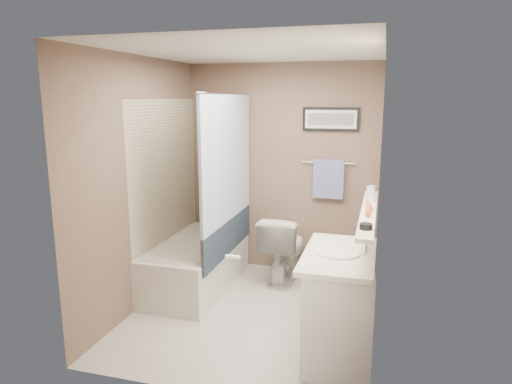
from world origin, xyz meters
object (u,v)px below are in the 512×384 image
(glass_jar, at_px, (371,191))
(soap_bottle, at_px, (371,193))
(toilet, at_px, (284,248))
(hair_brush_back, at_px, (369,206))
(vanity, at_px, (338,306))
(hair_brush_front, at_px, (368,212))
(candle_bowl_near, at_px, (366,226))
(bathtub, at_px, (197,264))

(glass_jar, distance_m, soap_bottle, 0.17)
(toilet, xyz_separation_m, hair_brush_back, (0.92, -0.97, 0.76))
(vanity, height_order, hair_brush_back, hair_brush_back)
(soap_bottle, bearing_deg, hair_brush_front, -90.00)
(toilet, height_order, hair_brush_back, hair_brush_back)
(vanity, bearing_deg, glass_jar, 74.50)
(vanity, height_order, hair_brush_front, hair_brush_front)
(hair_brush_back, bearing_deg, hair_brush_front, -90.00)
(candle_bowl_near, relative_size, soap_bottle, 0.65)
(toilet, height_order, vanity, vanity)
(hair_brush_front, distance_m, hair_brush_back, 0.19)
(glass_jar, bearing_deg, toilet, 152.28)
(toilet, distance_m, hair_brush_back, 1.54)
(vanity, height_order, glass_jar, glass_jar)
(vanity, xyz_separation_m, candle_bowl_near, (0.19, -0.24, 0.73))
(vanity, relative_size, hair_brush_front, 4.09)
(vanity, distance_m, hair_brush_front, 0.78)
(hair_brush_front, relative_size, soap_bottle, 1.60)
(candle_bowl_near, distance_m, hair_brush_back, 0.61)
(bathtub, relative_size, soap_bottle, 10.88)
(hair_brush_front, bearing_deg, bathtub, 157.77)
(toilet, xyz_separation_m, candle_bowl_near, (0.92, -1.59, 0.76))
(candle_bowl_near, distance_m, soap_bottle, 0.94)
(toilet, relative_size, hair_brush_front, 3.43)
(toilet, bearing_deg, glass_jar, 156.07)
(toilet, relative_size, soap_bottle, 5.48)
(bathtub, xyz_separation_m, glass_jar, (1.79, -0.05, 0.92))
(bathtub, relative_size, toilet, 1.99)
(soap_bottle, bearing_deg, bathtub, 172.94)
(bathtub, bearing_deg, hair_brush_back, -16.15)
(candle_bowl_near, bearing_deg, hair_brush_back, 90.00)
(hair_brush_back, xyz_separation_m, soap_bottle, (0.00, 0.32, 0.05))
(bathtub, bearing_deg, vanity, -29.12)
(toilet, relative_size, hair_brush_back, 3.43)
(hair_brush_back, height_order, soap_bottle, soap_bottle)
(bathtub, height_order, vanity, vanity)
(candle_bowl_near, height_order, glass_jar, glass_jar)
(vanity, height_order, candle_bowl_near, candle_bowl_near)
(hair_brush_back, bearing_deg, bathtub, 163.14)
(toilet, distance_m, glass_jar, 1.30)
(glass_jar, bearing_deg, candle_bowl_near, -90.00)
(bathtub, height_order, hair_brush_back, hair_brush_back)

